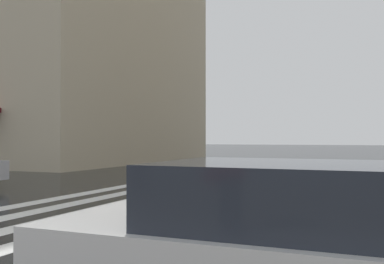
# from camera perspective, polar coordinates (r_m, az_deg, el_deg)

# --- Properties ---
(zebra_crossing) EXTENTS (13.00, 4.50, 0.01)m
(zebra_crossing) POSITION_cam_1_polar(r_m,az_deg,el_deg) (10.70, -12.04, -9.38)
(zebra_crossing) COLOR silver
(zebra_crossing) RESTS_ON ground_plane
(car_white) EXTENTS (1.85, 4.10, 1.41)m
(car_white) POSITION_cam_1_polar(r_m,az_deg,el_deg) (3.81, 13.38, -13.65)
(car_white) COLOR silver
(car_white) RESTS_ON ground_plane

